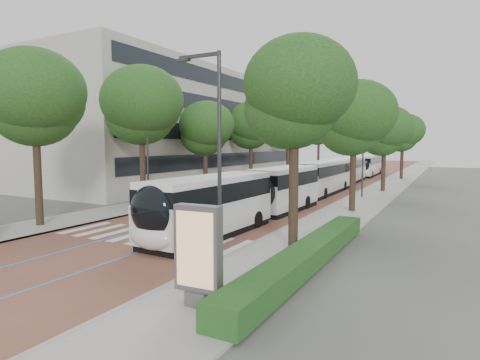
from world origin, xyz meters
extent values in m
plane|color=#51544C|center=(0.00, 0.00, 0.00)|extent=(160.00, 160.00, 0.00)
cube|color=brown|center=(0.00, 40.00, 0.01)|extent=(11.00, 140.00, 0.02)
cube|color=gray|center=(-7.50, 40.00, 0.06)|extent=(4.00, 140.00, 0.12)
cube|color=gray|center=(7.50, 40.00, 0.06)|extent=(4.00, 140.00, 0.12)
cube|color=gray|center=(-5.60, 40.00, 0.06)|extent=(0.20, 140.00, 0.14)
cube|color=gray|center=(5.60, 40.00, 0.06)|extent=(0.20, 140.00, 0.14)
cube|color=silver|center=(-4.80, 1.00, 0.03)|extent=(0.55, 3.60, 0.01)
cube|color=silver|center=(-3.55, 1.00, 0.03)|extent=(0.55, 3.60, 0.01)
cube|color=silver|center=(-2.30, 1.00, 0.03)|extent=(0.55, 3.60, 0.01)
cube|color=silver|center=(-1.05, 1.00, 0.03)|extent=(0.55, 3.60, 0.01)
cube|color=silver|center=(0.20, 1.00, 0.03)|extent=(0.55, 3.60, 0.01)
cube|color=silver|center=(1.45, 1.00, 0.03)|extent=(0.55, 3.60, 0.01)
cube|color=silver|center=(2.70, 1.00, 0.03)|extent=(0.55, 3.60, 0.01)
cube|color=silver|center=(3.95, 1.00, 0.03)|extent=(0.55, 3.60, 0.01)
cube|color=silver|center=(5.20, 1.00, 0.03)|extent=(0.55, 3.60, 0.01)
cube|color=#297DCE|center=(-1.60, 40.00, 0.02)|extent=(0.12, 126.00, 0.01)
cube|color=#297DCE|center=(1.60, 40.00, 0.02)|extent=(0.12, 126.00, 0.01)
cube|color=#9F9E94|center=(-19.50, 28.00, 7.00)|extent=(18.00, 40.00, 14.00)
cube|color=black|center=(-10.45, 28.00, 3.00)|extent=(0.12, 38.00, 1.60)
cube|color=black|center=(-10.45, 28.00, 6.20)|extent=(0.12, 38.00, 1.60)
cube|color=black|center=(-10.45, 28.00, 9.40)|extent=(0.12, 38.00, 1.60)
cube|color=black|center=(-10.45, 28.00, 12.40)|extent=(0.12, 38.00, 1.60)
cube|color=#174319|center=(9.10, 0.00, 0.52)|extent=(1.20, 14.00, 0.80)
cylinder|color=#2D2D2F|center=(6.80, -3.00, 4.12)|extent=(0.14, 0.14, 8.00)
cube|color=#2D2D2F|center=(6.00, -3.00, 8.02)|extent=(1.70, 0.12, 0.12)
cube|color=#2D2D2F|center=(5.30, -3.00, 7.94)|extent=(0.50, 0.20, 0.10)
cylinder|color=#2D2D2F|center=(6.80, 22.00, 4.12)|extent=(0.14, 0.14, 8.00)
cube|color=#2D2D2F|center=(6.00, 22.00, 8.02)|extent=(1.70, 0.12, 0.12)
cube|color=#2D2D2F|center=(5.30, 22.00, 7.94)|extent=(0.50, 0.20, 0.10)
cylinder|color=#2D2D2F|center=(-6.10, 8.00, 4.12)|extent=(0.14, 0.14, 8.00)
cylinder|color=black|center=(-7.50, 0.00, 2.60)|extent=(0.44, 0.44, 5.20)
ellipsoid|color=#1A3F14|center=(-7.50, 0.00, 7.33)|extent=(5.74, 5.74, 4.88)
cylinder|color=black|center=(-7.50, 9.00, 2.71)|extent=(0.44, 0.44, 5.41)
ellipsoid|color=#1A3F14|center=(-7.50, 9.00, 7.63)|extent=(6.35, 6.35, 5.40)
cylinder|color=black|center=(-7.50, 18.00, 2.20)|extent=(0.44, 0.44, 4.40)
ellipsoid|color=#1A3F14|center=(-7.50, 18.00, 6.20)|extent=(5.36, 5.36, 4.55)
cylinder|color=black|center=(-7.50, 28.00, 2.45)|extent=(0.44, 0.44, 4.90)
ellipsoid|color=#1A3F14|center=(-7.50, 28.00, 6.90)|extent=(5.87, 5.87, 4.99)
cylinder|color=black|center=(-7.50, 40.00, 2.55)|extent=(0.44, 0.44, 5.11)
ellipsoid|color=#1A3F14|center=(-7.50, 40.00, 7.20)|extent=(6.14, 6.14, 5.22)
cylinder|color=black|center=(-7.50, 55.00, 2.53)|extent=(0.44, 0.44, 5.05)
ellipsoid|color=#1A3F14|center=(-7.50, 55.00, 7.12)|extent=(5.28, 5.28, 4.49)
cylinder|color=black|center=(7.70, 2.00, 2.46)|extent=(0.44, 0.44, 4.92)
ellipsoid|color=#1A3F14|center=(7.70, 2.00, 6.94)|extent=(4.94, 4.94, 4.20)
cylinder|color=black|center=(7.70, 14.00, 2.31)|extent=(0.44, 0.44, 4.61)
ellipsoid|color=#1A3F14|center=(7.70, 14.00, 6.50)|extent=(5.38, 5.38, 4.58)
cylinder|color=black|center=(7.70, 28.00, 2.14)|extent=(0.44, 0.44, 4.27)
ellipsoid|color=#1A3F14|center=(7.70, 28.00, 6.02)|extent=(5.11, 5.11, 4.34)
cylinder|color=black|center=(7.70, 44.00, 2.21)|extent=(0.44, 0.44, 4.41)
ellipsoid|color=#1A3F14|center=(7.70, 44.00, 6.21)|extent=(5.20, 5.20, 4.42)
cylinder|color=black|center=(2.94, 7.94, 1.77)|extent=(2.33, 0.99, 2.30)
cube|color=silver|center=(2.74, 2.81, 1.26)|extent=(2.85, 9.45, 1.82)
cube|color=black|center=(2.74, 2.81, 2.40)|extent=(2.88, 9.26, 0.97)
cube|color=white|center=(2.74, 2.81, 3.04)|extent=(2.79, 9.26, 0.31)
cube|color=black|center=(2.74, 2.81, 0.17)|extent=(2.78, 9.07, 0.35)
cube|color=silver|center=(3.10, 12.25, 1.26)|extent=(2.79, 7.83, 1.82)
cube|color=black|center=(3.10, 12.25, 2.40)|extent=(2.82, 7.67, 0.97)
cube|color=white|center=(3.10, 12.25, 3.04)|extent=(2.73, 7.67, 0.31)
cube|color=black|center=(3.10, 12.25, 0.17)|extent=(2.73, 7.52, 0.35)
ellipsoid|color=black|center=(2.58, -1.72, 2.00)|extent=(2.39, 1.19, 2.28)
ellipsoid|color=silver|center=(2.57, -1.77, 0.86)|extent=(2.39, 1.09, 1.14)
cylinder|color=black|center=(1.53, 0.57, 0.50)|extent=(0.34, 1.01, 1.00)
cylinder|color=black|center=(3.79, 0.49, 0.50)|extent=(0.34, 1.01, 1.00)
cylinder|color=black|center=(2.03, 13.96, 0.50)|extent=(0.34, 1.01, 1.00)
cylinder|color=black|center=(4.29, 13.88, 0.50)|extent=(0.34, 1.01, 1.00)
cylinder|color=black|center=(1.73, 5.93, 0.50)|extent=(0.34, 1.01, 1.00)
cylinder|color=black|center=(3.99, 5.85, 0.50)|extent=(0.34, 1.01, 1.00)
cube|color=silver|center=(2.73, 23.72, 1.26)|extent=(2.53, 12.01, 1.82)
cube|color=black|center=(2.73, 23.72, 2.40)|extent=(2.56, 11.77, 0.97)
cube|color=white|center=(2.73, 23.72, 3.04)|extent=(2.47, 11.77, 0.31)
cube|color=black|center=(2.73, 23.72, 0.17)|extent=(2.47, 11.53, 0.35)
ellipsoid|color=black|center=(2.74, 17.87, 2.00)|extent=(2.35, 1.10, 2.28)
ellipsoid|color=silver|center=(2.74, 17.82, 0.86)|extent=(2.35, 1.00, 1.14)
cylinder|color=black|center=(1.61, 20.12, 0.50)|extent=(0.30, 1.00, 1.00)
cylinder|color=black|center=(3.87, 20.12, 0.50)|extent=(0.30, 1.00, 1.00)
cylinder|color=black|center=(1.59, 27.52, 0.50)|extent=(0.30, 1.00, 1.00)
cylinder|color=black|center=(3.85, 27.52, 0.50)|extent=(0.30, 1.00, 1.00)
cube|color=silver|center=(2.21, 35.67, 1.26)|extent=(2.75, 12.05, 1.82)
cube|color=black|center=(2.21, 35.67, 2.40)|extent=(2.78, 11.81, 0.97)
cube|color=white|center=(2.21, 35.67, 3.04)|extent=(2.69, 11.81, 0.31)
cube|color=black|center=(2.21, 35.67, 0.17)|extent=(2.69, 11.57, 0.35)
ellipsoid|color=black|center=(2.33, 29.82, 2.00)|extent=(2.37, 1.15, 2.28)
ellipsoid|color=silver|center=(2.33, 29.77, 0.86)|extent=(2.37, 1.05, 1.14)
cylinder|color=black|center=(1.15, 32.04, 0.50)|extent=(0.32, 1.01, 1.00)
cylinder|color=black|center=(3.41, 32.09, 0.50)|extent=(0.32, 1.01, 1.00)
cylinder|color=black|center=(1.00, 39.44, 0.50)|extent=(0.32, 1.01, 1.00)
cylinder|color=black|center=(3.26, 39.49, 0.50)|extent=(0.32, 1.01, 1.00)
cube|color=silver|center=(2.32, 49.12, 1.26)|extent=(2.73, 12.05, 1.82)
cube|color=black|center=(2.32, 49.12, 2.40)|extent=(2.76, 11.81, 0.97)
cube|color=white|center=(2.32, 49.12, 3.04)|extent=(2.67, 11.80, 0.31)
cube|color=black|center=(2.32, 49.12, 0.17)|extent=(2.67, 11.56, 0.35)
ellipsoid|color=black|center=(2.43, 43.27, 2.00)|extent=(2.37, 1.14, 2.28)
ellipsoid|color=silver|center=(2.44, 43.22, 0.86)|extent=(2.37, 1.04, 1.14)
cylinder|color=black|center=(1.26, 45.50, 0.50)|extent=(0.32, 1.01, 1.00)
cylinder|color=black|center=(3.52, 45.54, 0.50)|extent=(0.32, 1.01, 1.00)
cylinder|color=black|center=(1.12, 52.89, 0.50)|extent=(0.32, 1.01, 1.00)
cylinder|color=black|center=(3.38, 52.94, 0.50)|extent=(0.32, 1.01, 1.00)
cube|color=#59595B|center=(7.54, -5.45, 0.34)|extent=(0.70, 0.59, 0.45)
cube|color=#59595B|center=(7.54, -5.45, 1.85)|extent=(1.47, 0.46, 2.57)
cube|color=tan|center=(7.55, -5.67, 1.85)|extent=(1.23, 0.09, 2.24)
camera|label=1|loc=(14.10, -15.08, 4.92)|focal=30.00mm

